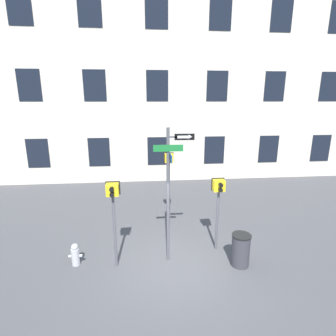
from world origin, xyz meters
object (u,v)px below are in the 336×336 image
pedestrian_signal_right (218,194)px  pedestrian_signal_across (169,170)px  street_sign_pole (170,184)px  trash_bin (241,250)px  fire_hydrant (75,255)px  pedestrian_signal_left (113,202)px

pedestrian_signal_right → pedestrian_signal_across: pedestrian_signal_across is taller
street_sign_pole → pedestrian_signal_across: 2.43m
pedestrian_signal_across → trash_bin: 3.85m
pedestrian_signal_across → fire_hydrant: (-3.06, -2.41, -1.89)m
street_sign_pole → pedestrian_signal_left: bearing=-174.0°
pedestrian_signal_right → fire_hydrant: pedestrian_signal_right is taller
pedestrian_signal_across → street_sign_pole: bearing=-95.0°
pedestrian_signal_left → fire_hydrant: size_ratio=3.76×
fire_hydrant → trash_bin: (4.91, -0.49, 0.17)m
pedestrian_signal_across → fire_hydrant: pedestrian_signal_across is taller
street_sign_pole → pedestrian_signal_across: size_ratio=1.42×
street_sign_pole → pedestrian_signal_right: (1.59, 0.44, -0.53)m
fire_hydrant → pedestrian_signal_across: bearing=38.2°
street_sign_pole → pedestrian_signal_right: street_sign_pole is taller
pedestrian_signal_left → trash_bin: bearing=-4.9°
fire_hydrant → trash_bin: size_ratio=0.70×
trash_bin → street_sign_pole: bearing=166.7°
fire_hydrant → trash_bin: 4.94m
fire_hydrant → trash_bin: bearing=-5.6°
pedestrian_signal_right → pedestrian_signal_across: (-1.38, 1.97, 0.30)m
street_sign_pole → fire_hydrant: 3.55m
street_sign_pole → pedestrian_signal_right: size_ratio=1.68×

